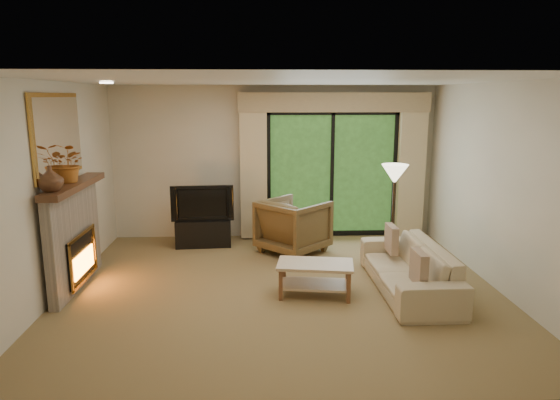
{
  "coord_description": "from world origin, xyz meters",
  "views": [
    {
      "loc": [
        -0.3,
        -6.03,
        2.42
      ],
      "look_at": [
        0.0,
        0.3,
        1.1
      ],
      "focal_mm": 32.0,
      "sensor_mm": 36.0,
      "label": 1
    }
  ],
  "objects_px": {
    "sofa": "(408,268)",
    "coffee_table": "(315,279)",
    "media_console": "(204,232)",
    "armchair": "(293,226)"
  },
  "relations": [
    {
      "from": "sofa",
      "to": "coffee_table",
      "type": "height_order",
      "value": "sofa"
    },
    {
      "from": "media_console",
      "to": "coffee_table",
      "type": "bearing_deg",
      "value": -57.23
    },
    {
      "from": "media_console",
      "to": "coffee_table",
      "type": "distance_m",
      "value": 2.7
    },
    {
      "from": "media_console",
      "to": "armchair",
      "type": "distance_m",
      "value": 1.52
    },
    {
      "from": "armchair",
      "to": "coffee_table",
      "type": "bearing_deg",
      "value": 139.43
    },
    {
      "from": "sofa",
      "to": "coffee_table",
      "type": "xyz_separation_m",
      "value": [
        -1.2,
        -0.11,
        -0.09
      ]
    },
    {
      "from": "armchair",
      "to": "coffee_table",
      "type": "relative_size",
      "value": 1.01
    },
    {
      "from": "armchair",
      "to": "sofa",
      "type": "xyz_separation_m",
      "value": [
        1.34,
        -1.66,
        -0.13
      ]
    },
    {
      "from": "armchair",
      "to": "coffee_table",
      "type": "xyz_separation_m",
      "value": [
        0.14,
        -1.77,
        -0.22
      ]
    },
    {
      "from": "media_console",
      "to": "armchair",
      "type": "bearing_deg",
      "value": -19.18
    }
  ]
}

